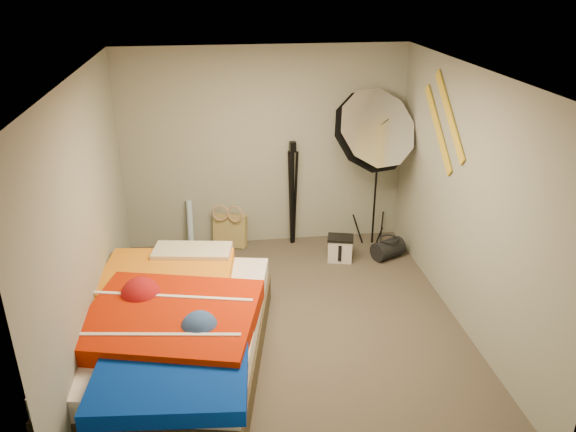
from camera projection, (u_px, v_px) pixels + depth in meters
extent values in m
plane|color=#4A4236|center=(286.00, 327.00, 5.63)|extent=(4.00, 4.00, 0.00)
plane|color=silver|center=(286.00, 74.00, 4.62)|extent=(4.00, 4.00, 0.00)
plane|color=gray|center=(265.00, 149.00, 6.94)|extent=(3.50, 0.00, 3.50)
plane|color=gray|center=(330.00, 347.00, 3.31)|extent=(3.50, 0.00, 3.50)
plane|color=gray|center=(88.00, 224.00, 4.91)|extent=(0.00, 4.00, 4.00)
plane|color=gray|center=(468.00, 203.00, 5.34)|extent=(0.00, 4.00, 4.00)
cube|color=tan|center=(230.00, 230.00, 7.21)|extent=(0.46, 0.32, 0.44)
cylinder|color=#6298D4|center=(190.00, 225.00, 7.10)|extent=(0.08, 0.18, 0.63)
cube|color=silver|center=(340.00, 249.00, 6.86)|extent=(0.33, 0.27, 0.29)
cylinder|color=black|center=(388.00, 249.00, 6.94)|extent=(0.45, 0.38, 0.24)
cube|color=gold|center=(450.00, 116.00, 5.60)|extent=(0.02, 0.91, 0.78)
cube|color=gold|center=(438.00, 129.00, 5.91)|extent=(0.02, 0.91, 0.78)
cube|color=#433825|center=(173.00, 348.00, 5.09)|extent=(1.98, 2.52, 0.29)
cube|color=white|center=(171.00, 325.00, 4.99)|extent=(1.93, 2.46, 0.20)
cube|color=orange|center=(166.00, 281.00, 5.40)|extent=(1.36, 1.23, 0.16)
cube|color=#B91E00|center=(171.00, 320.00, 4.76)|extent=(1.67, 1.51, 0.18)
cube|color=#052EAB|center=(171.00, 377.00, 4.15)|extent=(1.20, 1.00, 0.14)
cube|color=#E8A2A4|center=(193.00, 255.00, 5.78)|extent=(0.84, 0.48, 0.16)
cylinder|color=black|center=(376.00, 184.00, 7.03)|extent=(0.03, 0.03, 1.64)
cube|color=black|center=(380.00, 124.00, 6.72)|extent=(0.07, 0.07, 0.10)
cone|color=white|center=(372.00, 132.00, 6.57)|extent=(1.17, 0.93, 1.21)
cylinder|color=black|center=(293.00, 199.00, 7.12)|extent=(0.05, 0.05, 1.24)
cube|color=black|center=(293.00, 147.00, 6.84)|extent=(0.08, 0.08, 0.13)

